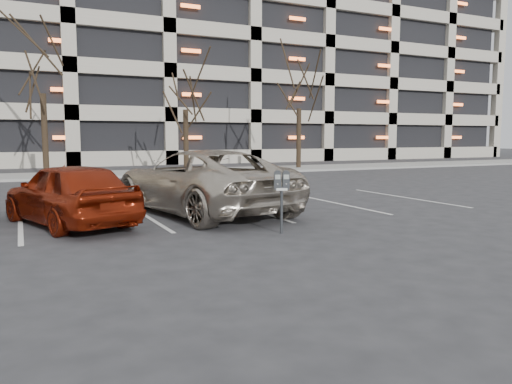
{
  "coord_description": "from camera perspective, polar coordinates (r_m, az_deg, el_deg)",
  "views": [
    {
      "loc": [
        -4.15,
        -9.96,
        1.94
      ],
      "look_at": [
        -0.14,
        -1.5,
        0.9
      ],
      "focal_mm": 35.0,
      "sensor_mm": 36.0,
      "label": 1
    }
  ],
  "objects": [
    {
      "name": "ground",
      "position": [
        10.96,
        -2.73,
        -3.88
      ],
      "size": [
        140.0,
        140.0,
        0.0
      ],
      "primitive_type": "plane",
      "color": "#28282B",
      "rests_on": "ground"
    },
    {
      "name": "sidewalk",
      "position": [
        26.36,
        -16.28,
        1.97
      ],
      "size": [
        80.0,
        4.0,
        0.12
      ],
      "primitive_type": "cube",
      "color": "gray",
      "rests_on": "ground"
    },
    {
      "name": "stall_lines",
      "position": [
        12.71,
        -12.61,
        -2.59
      ],
      "size": [
        16.9,
        5.2,
        0.0
      ],
      "color": "silver",
      "rests_on": "ground"
    },
    {
      "name": "parking_garage",
      "position": [
        47.25,
        -5.28,
        15.2
      ],
      "size": [
        52.0,
        20.0,
        19.0
      ],
      "color": "black",
      "rests_on": "ground"
    },
    {
      "name": "tree_b",
      "position": [
        26.37,
        -23.41,
        15.54
      ],
      "size": [
        3.89,
        3.89,
        8.85
      ],
      "color": "black",
      "rests_on": "ground"
    },
    {
      "name": "tree_c",
      "position": [
        27.44,
        -8.13,
        13.59
      ],
      "size": [
        3.32,
        3.32,
        7.54
      ],
      "color": "black",
      "rests_on": "ground"
    },
    {
      "name": "tree_d",
      "position": [
        30.31,
        4.97,
        13.64
      ],
      "size": [
        3.54,
        3.54,
        8.05
      ],
      "color": "black",
      "rests_on": "ground"
    },
    {
      "name": "parking_meter",
      "position": [
        9.98,
        2.95,
        0.67
      ],
      "size": [
        0.34,
        0.23,
        1.25
      ],
      "rotation": [
        0.0,
        0.0,
        -0.39
      ],
      "color": "black",
      "rests_on": "ground"
    },
    {
      "name": "suv_silver",
      "position": [
        12.82,
        -6.23,
        1.22
      ],
      "size": [
        3.72,
        6.22,
        1.62
      ],
      "rotation": [
        0.0,
        0.0,
        3.33
      ],
      "color": "#BAAF9E",
      "rests_on": "ground"
    },
    {
      "name": "car_red",
      "position": [
        11.67,
        -20.59,
        -0.15
      ],
      "size": [
        2.89,
        4.47,
        1.42
      ],
      "primitive_type": "imported",
      "rotation": [
        0.0,
        0.0,
        3.46
      ],
      "color": "maroon",
      "rests_on": "ground"
    }
  ]
}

